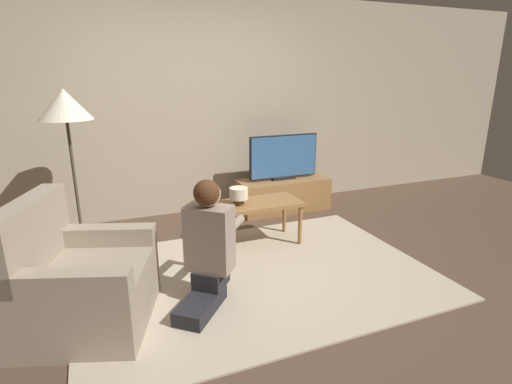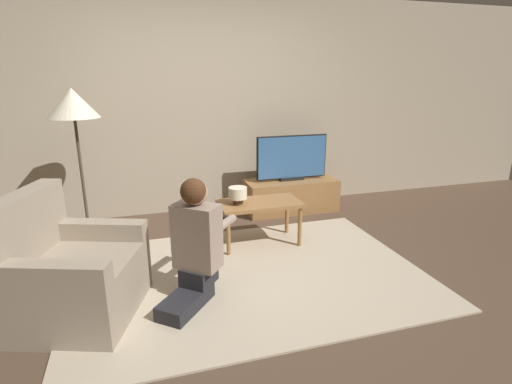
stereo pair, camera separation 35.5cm
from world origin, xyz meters
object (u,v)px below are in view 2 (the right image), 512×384
object	(u,v)px
tv	(292,158)
coffee_table	(260,207)
armchair	(71,277)
table_lamp	(238,194)
floor_lamp	(73,109)
person_kneeling	(196,242)

from	to	relation	value
tv	coffee_table	distance (m)	1.17
tv	armchair	bearing A→B (deg)	-144.48
armchair	table_lamp	distance (m)	1.65
table_lamp	armchair	bearing A→B (deg)	-151.38
tv	floor_lamp	world-z (taller)	floor_lamp
armchair	table_lamp	world-z (taller)	armchair
person_kneeling	table_lamp	xyz separation A→B (m)	(0.54, 0.84, 0.08)
tv	person_kneeling	xyz separation A→B (m)	(-1.46, -1.73, -0.21)
tv	table_lamp	world-z (taller)	tv
floor_lamp	armchair	xyz separation A→B (m)	(0.02, -1.42, -1.06)
person_kneeling	tv	bearing A→B (deg)	-89.95
person_kneeling	floor_lamp	bearing A→B (deg)	-18.06
coffee_table	person_kneeling	world-z (taller)	person_kneeling
coffee_table	floor_lamp	bearing A→B (deg)	159.35
tv	table_lamp	xyz separation A→B (m)	(-0.92, -0.90, -0.13)
tv	floor_lamp	distance (m)	2.48
coffee_table	floor_lamp	xyz separation A→B (m)	(-1.68, 0.63, 0.96)
coffee_table	table_lamp	xyz separation A→B (m)	(-0.23, -0.01, 0.16)
floor_lamp	person_kneeling	size ratio (longest dim) A/B	1.63
coffee_table	table_lamp	bearing A→B (deg)	-178.02
tv	armchair	world-z (taller)	tv
person_kneeling	table_lamp	distance (m)	1.00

